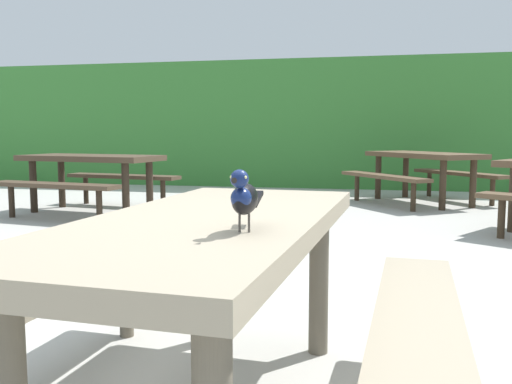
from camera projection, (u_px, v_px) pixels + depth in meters
hedge_wall at (345, 125)px, 11.01m from camera, size 28.00×2.18×2.38m
picnic_table_foreground at (211, 267)px, 1.93m from camera, size 1.79×1.84×0.74m
bird_grackle at (244, 197)px, 1.57m from camera, size 0.07×0.29×0.18m
picnic_table_mid_left at (423, 165)px, 8.01m from camera, size 2.37×2.37×0.74m
picnic_table_far_centre at (91, 170)px, 7.07m from camera, size 1.95×1.92×0.74m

